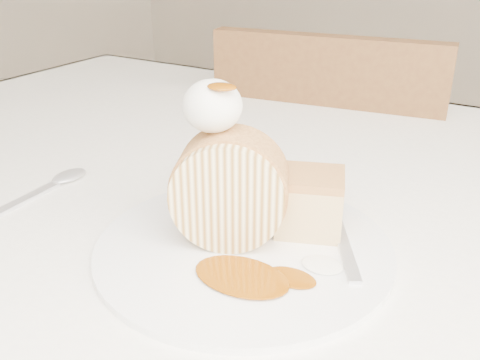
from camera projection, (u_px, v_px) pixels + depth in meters
The scene contains 10 objects.
table at pixel (269, 242), 0.69m from camera, with size 1.40×0.90×0.75m.
chair_far at pixel (328, 206), 1.14m from camera, with size 0.46×0.46×0.87m.
plate at pixel (244, 247), 0.51m from camera, with size 0.28×0.28×0.01m, color white.
roulade_slice at pixel (230, 190), 0.49m from camera, with size 0.10×0.10×0.06m, color beige.
cake_chunk at pixel (310, 206), 0.52m from camera, with size 0.06×0.06×0.05m, color tan.
whipped_cream at pixel (213, 106), 0.47m from camera, with size 0.05×0.05×0.05m, color white.
caramel_drizzle at pixel (222, 80), 0.45m from camera, with size 0.03×0.02×0.01m, color #793B05.
caramel_pool at pixel (242, 276), 0.45m from camera, with size 0.09×0.06×0.00m, color #793B05, non-canonical shape.
fork at pixel (344, 245), 0.50m from camera, with size 0.02×0.17×0.00m, color silver.
spoon at pixel (9, 208), 0.58m from camera, with size 0.03×0.17×0.00m, color silver.
Camera 1 is at (0.27, -0.33, 1.02)m, focal length 40.00 mm.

